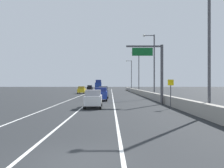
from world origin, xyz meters
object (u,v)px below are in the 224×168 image
at_px(lamp_post_right_near, 206,35).
at_px(lamp_post_right_third, 138,70).
at_px(car_yellow_4, 82,90).
at_px(box_truck, 98,86).
at_px(lamp_post_right_fourth, 131,74).
at_px(car_blue_3, 101,94).
at_px(car_gray_1, 103,92).
at_px(car_white_0, 93,99).
at_px(car_black_2, 90,88).
at_px(overhead_sign_gantry, 156,67).
at_px(lamp_post_right_second, 153,62).
at_px(speed_advisory_sign, 171,92).

bearing_deg(lamp_post_right_near, lamp_post_right_third, 90.26).
bearing_deg(car_yellow_4, box_truck, 84.43).
height_order(lamp_post_right_fourth, car_blue_3, lamp_post_right_fourth).
bearing_deg(lamp_post_right_near, box_truck, 99.42).
relative_size(lamp_post_right_near, car_gray_1, 2.59).
distance_m(car_white_0, car_black_2, 64.54).
bearing_deg(overhead_sign_gantry, lamp_post_right_second, 81.90).
xyz_separation_m(car_black_2, box_truck, (2.94, 4.62, 0.88)).
bearing_deg(car_black_2, overhead_sign_gantry, -77.30).
relative_size(overhead_sign_gantry, box_truck, 0.94).
bearing_deg(lamp_post_right_second, box_truck, 103.34).
xyz_separation_m(overhead_sign_gantry, car_black_2, (-13.45, 59.67, -3.67)).
xyz_separation_m(lamp_post_right_third, car_white_0, (-9.35, -40.62, -5.50)).
distance_m(speed_advisory_sign, lamp_post_right_third, 41.99).
relative_size(car_black_2, car_blue_3, 0.92).
bearing_deg(lamp_post_right_third, lamp_post_right_second, -90.01).
height_order(overhead_sign_gantry, car_gray_1, overhead_sign_gantry).
height_order(speed_advisory_sign, car_yellow_4, speed_advisory_sign).
xyz_separation_m(speed_advisory_sign, car_blue_3, (-7.64, 12.38, -0.76)).
xyz_separation_m(lamp_post_right_fourth, car_gray_1, (-8.82, -45.94, -5.39)).
bearing_deg(overhead_sign_gantry, car_black_2, 102.70).
bearing_deg(lamp_post_right_third, box_truck, 113.49).
bearing_deg(car_white_0, car_blue_3, 88.14).
relative_size(lamp_post_right_second, car_gray_1, 2.59).
relative_size(lamp_post_right_third, car_yellow_4, 2.51).
xyz_separation_m(car_gray_1, car_yellow_4, (-6.37, 20.76, -0.09)).
bearing_deg(lamp_post_right_third, car_black_2, 122.78).
bearing_deg(box_truck, overhead_sign_gantry, -80.72).
xyz_separation_m(car_white_0, car_gray_1, (0.51, 18.22, 0.11)).
bearing_deg(overhead_sign_gantry, car_yellow_4, 111.33).
distance_m(car_white_0, box_truck, 68.96).
bearing_deg(car_black_2, speed_advisory_sign, -78.00).
bearing_deg(lamp_post_right_fourth, overhead_sign_gantry, -91.70).
bearing_deg(lamp_post_right_third, car_blue_3, -107.03).
height_order(lamp_post_right_near, box_truck, lamp_post_right_near).
bearing_deg(lamp_post_right_near, car_black_2, 102.31).
relative_size(car_yellow_4, box_truck, 0.57).
distance_m(lamp_post_right_fourth, car_blue_3, 53.89).
distance_m(lamp_post_right_second, car_white_0, 20.23).
bearing_deg(car_gray_1, overhead_sign_gantry, -62.61).
bearing_deg(car_gray_1, lamp_post_right_third, 68.47).
distance_m(speed_advisory_sign, car_blue_3, 14.57).
bearing_deg(overhead_sign_gantry, lamp_post_right_third, 87.17).
height_order(speed_advisory_sign, car_gray_1, speed_advisory_sign).
distance_m(car_black_2, box_truck, 5.55).
relative_size(lamp_post_right_near, car_blue_3, 2.47).
distance_m(lamp_post_right_second, car_blue_3, 11.99).
height_order(overhead_sign_gantry, car_black_2, overhead_sign_gantry).
xyz_separation_m(lamp_post_right_second, car_yellow_4, (-15.20, 21.90, -5.48)).
height_order(speed_advisory_sign, lamp_post_right_near, lamp_post_right_near).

